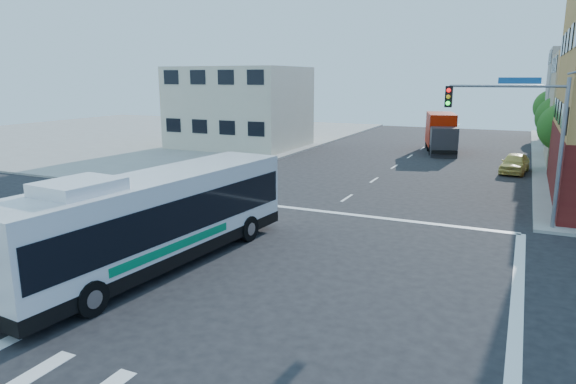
% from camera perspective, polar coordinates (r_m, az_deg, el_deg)
% --- Properties ---
extents(ground, '(120.00, 120.00, 0.00)m').
position_cam_1_polar(ground, '(19.20, -5.91, -8.81)').
color(ground, black).
rests_on(ground, ground).
extents(sidewalk_nw, '(50.00, 50.00, 0.15)m').
position_cam_1_polar(sidewalk_nw, '(67.34, -16.56, 6.21)').
color(sidewalk_nw, gray).
rests_on(sidewalk_nw, ground).
extents(building_west, '(12.06, 10.06, 8.00)m').
position_cam_1_polar(building_west, '(52.43, -5.38, 9.31)').
color(building_west, beige).
rests_on(building_west, ground).
extents(signal_mast_ne, '(7.91, 1.13, 8.07)m').
position_cam_1_polar(signal_mast_ne, '(26.02, 24.58, 7.06)').
color(signal_mast_ne, slate).
rests_on(signal_mast_ne, ground).
extents(street_tree_a, '(3.60, 3.60, 5.53)m').
position_cam_1_polar(street_tree_a, '(43.46, 28.43, 6.63)').
color(street_tree_a, '#382514').
rests_on(street_tree_a, ground).
extents(street_tree_b, '(3.80, 3.80, 5.79)m').
position_cam_1_polar(street_tree_b, '(51.41, 27.96, 7.56)').
color(street_tree_b, '#382514').
rests_on(street_tree_b, ground).
extents(street_tree_c, '(3.40, 3.40, 5.29)m').
position_cam_1_polar(street_tree_c, '(59.41, 27.58, 7.81)').
color(street_tree_c, '#382514').
rests_on(street_tree_c, ground).
extents(street_tree_d, '(4.00, 4.00, 6.03)m').
position_cam_1_polar(street_tree_d, '(67.37, 27.35, 8.59)').
color(street_tree_d, '#382514').
rests_on(street_tree_d, ground).
extents(transit_bus, '(3.93, 13.23, 3.86)m').
position_cam_1_polar(transit_bus, '(19.75, -14.47, -2.77)').
color(transit_bus, black).
rests_on(transit_bus, ground).
extents(box_truck, '(4.13, 8.37, 3.62)m').
position_cam_1_polar(box_truck, '(51.18, 16.64, 6.23)').
color(box_truck, '#26272C').
rests_on(box_truck, ground).
extents(parked_car, '(2.25, 4.52, 1.48)m').
position_cam_1_polar(parked_car, '(41.90, 23.89, 2.96)').
color(parked_car, '#E1CC61').
rests_on(parked_car, ground).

